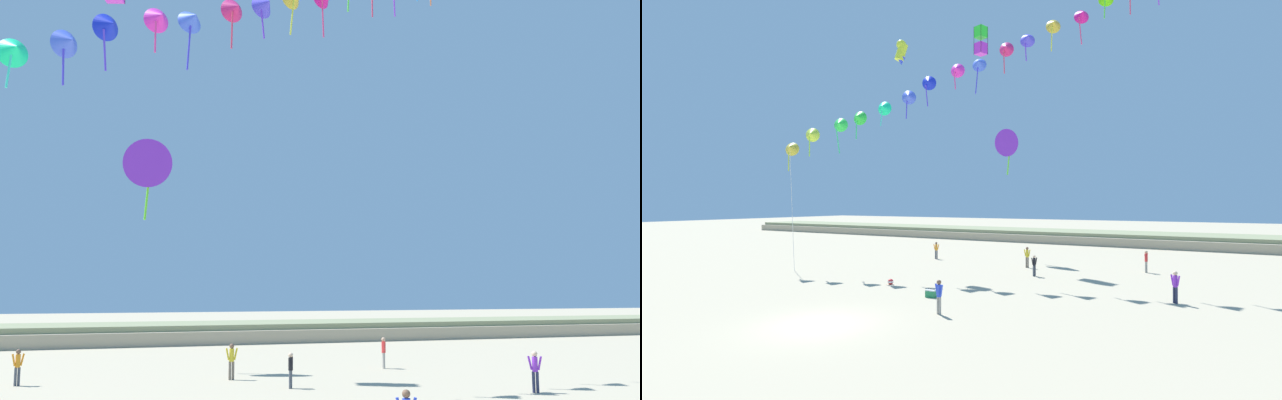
% 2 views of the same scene
% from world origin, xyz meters
% --- Properties ---
extents(ground_plane, '(240.00, 240.00, 0.00)m').
position_xyz_m(ground_plane, '(0.00, 0.00, 0.00)').
color(ground_plane, tan).
extents(dune_ridge, '(120.00, 9.73, 1.48)m').
position_xyz_m(dune_ridge, '(0.00, 44.40, 0.73)').
color(dune_ridge, tan).
rests_on(dune_ridge, ground).
extents(person_near_left, '(0.51, 0.43, 1.67)m').
position_xyz_m(person_near_left, '(12.95, 11.80, 0.97)').
color(person_near_left, '#282D4C').
rests_on(person_near_left, ground).
extents(person_near_right, '(0.55, 0.25, 1.60)m').
position_xyz_m(person_near_right, '(3.51, 3.97, 0.92)').
color(person_near_right, gray).
rests_on(person_near_right, ground).
extents(person_mid_center, '(0.22, 0.58, 1.64)m').
position_xyz_m(person_mid_center, '(10.47, 21.65, 0.95)').
color(person_mid_center, gray).
rests_on(person_mid_center, ground).
extents(person_far_left, '(0.54, 0.27, 1.58)m').
position_xyz_m(person_far_left, '(-7.40, 20.46, 0.91)').
color(person_far_left, '#474C56').
rests_on(person_far_left, ground).
extents(person_far_right, '(0.33, 0.49, 1.50)m').
position_xyz_m(person_far_right, '(3.76, 16.04, 0.87)').
color(person_far_right, '#474C56').
rests_on(person_far_right, ground).
extents(person_far_center, '(0.58, 0.23, 1.66)m').
position_xyz_m(person_far_center, '(1.88, 19.57, 0.96)').
color(person_far_center, '#726656').
rests_on(person_far_center, ground).
extents(kite_banner_string, '(37.25, 17.63, 27.13)m').
position_xyz_m(kite_banner_string, '(3.67, 17.97, 18.12)').
color(kite_banner_string, gold).
extents(large_kite_low_lead, '(1.18, 1.18, 2.62)m').
position_xyz_m(large_kite_low_lead, '(-4.05, 22.98, 20.53)').
color(large_kite_low_lead, '#C82FD9').
extents(large_kite_mid_trail, '(2.73, 1.54, 4.42)m').
position_xyz_m(large_kite_mid_trail, '(-1.90, 24.59, 10.93)').
color(large_kite_mid_trail, purple).
extents(large_kite_high_solo, '(1.40, 1.36, 2.17)m').
position_xyz_m(large_kite_high_solo, '(-8.49, 16.58, 18.30)').
color(large_kite_high_solo, '#D7EC32').
extents(beach_cooler, '(0.58, 0.41, 0.46)m').
position_xyz_m(beach_cooler, '(1.19, 6.80, 0.21)').
color(beach_cooler, '#23844C').
rests_on(beach_cooler, ground).
extents(beach_ball, '(0.36, 0.36, 0.36)m').
position_xyz_m(beach_ball, '(-3.09, 8.56, 0.18)').
color(beach_ball, red).
rests_on(beach_ball, ground).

